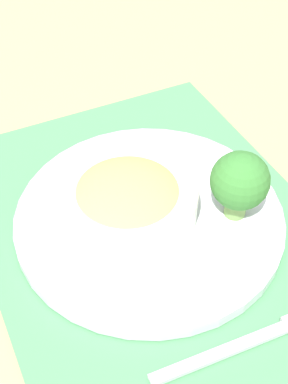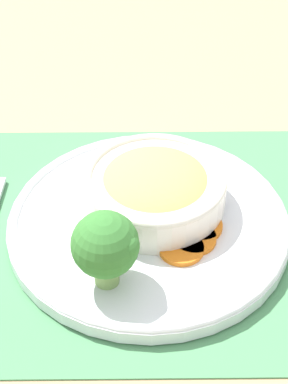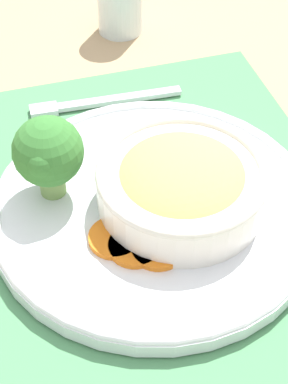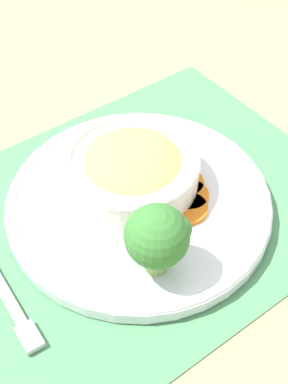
# 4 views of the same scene
# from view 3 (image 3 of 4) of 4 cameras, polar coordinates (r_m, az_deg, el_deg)

# --- Properties ---
(ground_plane) EXTENTS (4.00, 4.00, 0.00)m
(ground_plane) POSITION_cam_3_polar(r_m,az_deg,el_deg) (0.65, 0.91, -2.22)
(ground_plane) COLOR tan
(placemat) EXTENTS (0.50, 0.40, 0.00)m
(placemat) POSITION_cam_3_polar(r_m,az_deg,el_deg) (0.64, 0.91, -2.10)
(placemat) COLOR #4C8C59
(placemat) RESTS_ON ground_plane
(plate) EXTENTS (0.32, 0.32, 0.02)m
(plate) POSITION_cam_3_polar(r_m,az_deg,el_deg) (0.63, 0.93, -1.29)
(plate) COLOR silver
(plate) RESTS_ON placemat
(bowl) EXTENTS (0.16, 0.16, 0.05)m
(bowl) POSITION_cam_3_polar(r_m,az_deg,el_deg) (0.61, 3.36, 0.74)
(bowl) COLOR silver
(bowl) RESTS_ON plate
(broccoli_floret) EXTENTS (0.07, 0.07, 0.09)m
(broccoli_floret) POSITION_cam_3_polar(r_m,az_deg,el_deg) (0.61, -8.54, 3.48)
(broccoli_floret) COLOR #759E51
(broccoli_floret) RESTS_ON plate
(carrot_slice_near) EXTENTS (0.05, 0.05, 0.01)m
(carrot_slice_near) POSITION_cam_3_polar(r_m,az_deg,el_deg) (0.60, -2.60, -4.08)
(carrot_slice_near) COLOR orange
(carrot_slice_near) RESTS_ON plate
(carrot_slice_middle) EXTENTS (0.05, 0.05, 0.01)m
(carrot_slice_middle) POSITION_cam_3_polar(r_m,az_deg,el_deg) (0.59, -0.80, -4.82)
(carrot_slice_middle) COLOR orange
(carrot_slice_middle) RESTS_ON plate
(carrot_slice_far) EXTENTS (0.05, 0.05, 0.01)m
(carrot_slice_far) POSITION_cam_3_polar(r_m,az_deg,el_deg) (0.59, 1.25, -5.03)
(carrot_slice_far) COLOR orange
(carrot_slice_far) RESTS_ON plate
(carrot_slice_extra) EXTENTS (0.05, 0.05, 0.01)m
(carrot_slice_extra) POSITION_cam_3_polar(r_m,az_deg,el_deg) (0.59, 3.26, -4.68)
(carrot_slice_extra) COLOR orange
(carrot_slice_extra) RESTS_ON plate
(water_glass) EXTENTS (0.06, 0.06, 0.09)m
(water_glass) POSITION_cam_3_polar(r_m,az_deg,el_deg) (0.90, -2.17, 16.43)
(water_glass) COLOR silver
(water_glass) RESTS_ON ground_plane
(fork) EXTENTS (0.03, 0.18, 0.01)m
(fork) POSITION_cam_3_polar(r_m,az_deg,el_deg) (0.77, -4.75, 7.87)
(fork) COLOR silver
(fork) RESTS_ON placemat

